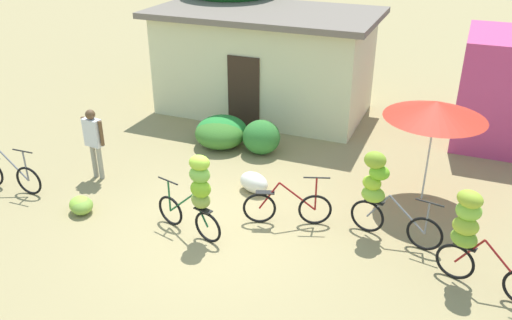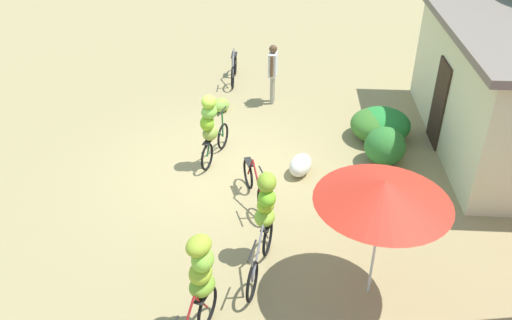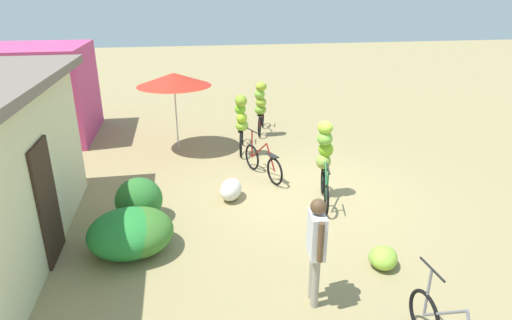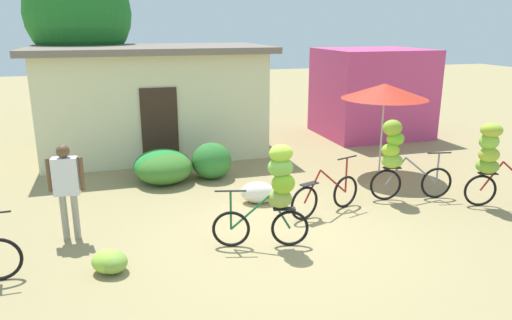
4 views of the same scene
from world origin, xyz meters
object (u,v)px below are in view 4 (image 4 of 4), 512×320
Objects in this scene: building_low at (153,100)px; banana_pile_on_ground at (110,262)px; tree_behind_building at (78,14)px; person_vendor at (66,182)px; bicycle_rightmost at (493,158)px; bicycle_near_pile at (276,188)px; produce_sack at (258,192)px; bicycle_center_loaded at (326,196)px; bicycle_by_shop at (397,155)px; shop_pink at (371,93)px; market_umbrella at (385,91)px.

building_low reaches higher than banana_pile_on_ground.
person_vendor is (-0.06, -7.21, -2.76)m from tree_behind_building.
building_low is 3.71× the size of bicycle_rightmost.
bicycle_near_pile is at bearing -174.14° from bicycle_rightmost.
bicycle_rightmost is 7.85m from person_vendor.
produce_sack is (3.44, -6.48, -3.54)m from tree_behind_building.
bicycle_center_loaded is 1.00× the size of person_vendor.
building_low is 6.90m from bicycle_by_shop.
bicycle_rightmost is at bearing -27.91° from bicycle_by_shop.
tree_behind_building is (-8.76, 1.47, 2.39)m from shop_pink.
bicycle_by_shop is at bearing 9.00° from bicycle_center_loaded.
bicycle_by_shop is (6.17, -7.12, -2.79)m from tree_behind_building.
bicycle_center_loaded is at bearing -125.70° from shop_pink.
building_low is 3.83× the size of bicycle_center_loaded.
tree_behind_building is at bearing 110.51° from bicycle_near_pile.
bicycle_rightmost is (5.92, -6.19, -0.49)m from building_low.
market_umbrella is at bearing 17.50° from produce_sack.
market_umbrella is (-1.93, -3.93, 0.62)m from shop_pink.
bicycle_near_pile is 3.44m from person_vendor.
bicycle_rightmost is at bearing 5.86° from bicycle_near_pile.
bicycle_by_shop is 2.50× the size of banana_pile_on_ground.
produce_sack is (-3.39, -1.07, -1.78)m from market_umbrella.
banana_pile_on_ground is (-5.61, -1.45, -0.80)m from bicycle_by_shop.
person_vendor is (-0.61, 1.37, 0.83)m from banana_pile_on_ground.
banana_pile_on_ground is at bearing -100.66° from building_low.
person_vendor is at bearing -90.44° from tree_behind_building.
market_umbrella is 4.87m from bicycle_near_pile.
bicycle_by_shop is 2.91m from produce_sack.
building_low is at bearing -44.01° from tree_behind_building.
bicycle_rightmost reaches higher than bicycle_by_shop.
market_umbrella is (6.83, -5.41, -1.76)m from tree_behind_building.
shop_pink is 9.20m from tree_behind_building.
bicycle_by_shop is 1.05× the size of person_vendor.
bicycle_near_pile is at bearing -156.50° from bicycle_by_shop.
market_umbrella is at bearing 39.49° from bicycle_near_pile.
bicycle_by_shop is 6.23m from person_vendor.
banana_pile_on_ground is (-2.60, -0.14, -0.83)m from bicycle_near_pile.
building_low is 5.77m from person_vendor.
tree_behind_building is 3.23× the size of bicycle_center_loaded.
market_umbrella is at bearing 109.91° from bicycle_rightmost.
bicycle_rightmost reaches higher than banana_pile_on_ground.
person_vendor is (-1.89, -5.43, -0.49)m from building_low.
bicycle_near_pile reaches higher than bicycle_by_shop.
shop_pink is at bearing 2.51° from building_low.
shop_pink is 1.90× the size of bicycle_rightmost.
building_low is 7.04m from banana_pile_on_ground.
bicycle_near_pile is 1.04× the size of person_vendor.
market_umbrella is 1.29× the size of bicycle_rightmost.
bicycle_rightmost is (1.58, -0.84, 0.03)m from bicycle_by_shop.
building_low reaches higher than person_vendor.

